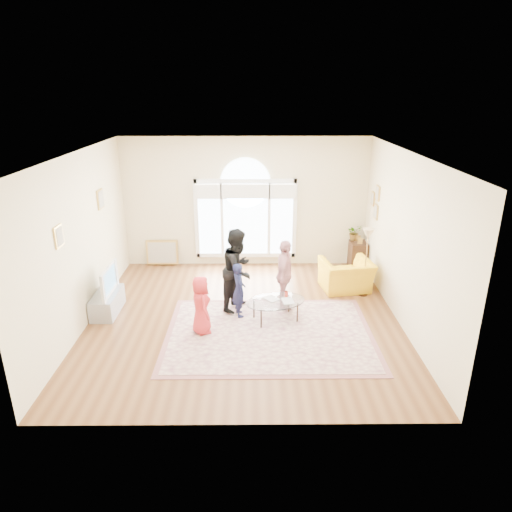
{
  "coord_description": "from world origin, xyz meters",
  "views": [
    {
      "loc": [
        0.17,
        -7.97,
        4.28
      ],
      "look_at": [
        0.24,
        0.3,
        1.2
      ],
      "focal_mm": 32.0,
      "sensor_mm": 36.0,
      "label": 1
    }
  ],
  "objects_px": {
    "television": "(105,280)",
    "coffee_table": "(276,302)",
    "armchair": "(346,275)",
    "tv_console": "(107,303)",
    "area_rug": "(269,333)"
  },
  "relations": [
    {
      "from": "television",
      "to": "coffee_table",
      "type": "distance_m",
      "value": 3.39
    },
    {
      "from": "armchair",
      "to": "coffee_table",
      "type": "bearing_deg",
      "value": 32.13
    },
    {
      "from": "armchair",
      "to": "television",
      "type": "bearing_deg",
      "value": 2.98
    },
    {
      "from": "television",
      "to": "coffee_table",
      "type": "relative_size",
      "value": 0.73
    },
    {
      "from": "tv_console",
      "to": "coffee_table",
      "type": "distance_m",
      "value": 3.39
    },
    {
      "from": "coffee_table",
      "to": "television",
      "type": "bearing_deg",
      "value": 155.3
    },
    {
      "from": "armchair",
      "to": "tv_console",
      "type": "bearing_deg",
      "value": 2.96
    },
    {
      "from": "area_rug",
      "to": "coffee_table",
      "type": "xyz_separation_m",
      "value": [
        0.14,
        0.52,
        0.39
      ]
    },
    {
      "from": "area_rug",
      "to": "television",
      "type": "bearing_deg",
      "value": 164.53
    },
    {
      "from": "television",
      "to": "armchair",
      "type": "relative_size",
      "value": 0.92
    },
    {
      "from": "television",
      "to": "coffee_table",
      "type": "xyz_separation_m",
      "value": [
        3.36,
        -0.37,
        -0.3
      ]
    },
    {
      "from": "area_rug",
      "to": "coffee_table",
      "type": "bearing_deg",
      "value": 75.36
    },
    {
      "from": "tv_console",
      "to": "armchair",
      "type": "xyz_separation_m",
      "value": [
        5.0,
        1.06,
        0.14
      ]
    },
    {
      "from": "television",
      "to": "coffee_table",
      "type": "bearing_deg",
      "value": -6.29
    },
    {
      "from": "tv_console",
      "to": "coffee_table",
      "type": "relative_size",
      "value": 0.75
    }
  ]
}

